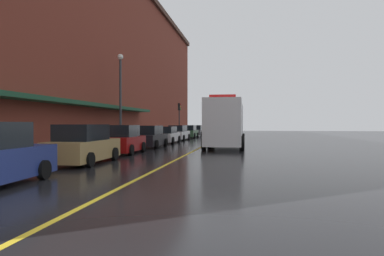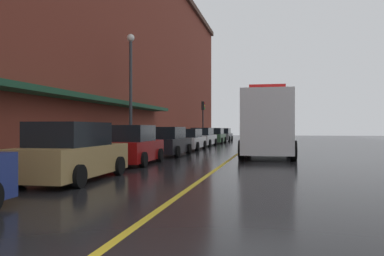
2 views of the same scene
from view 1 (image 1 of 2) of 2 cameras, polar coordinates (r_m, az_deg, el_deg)
ground_plane at (r=32.83m, az=2.74°, el=-2.48°), size 112.00×112.00×0.00m
sidewalk_left at (r=34.08m, az=-7.69°, el=-2.24°), size 2.40×70.00×0.15m
lane_center_stripe at (r=32.83m, az=2.74°, el=-2.47°), size 0.16×70.00×0.01m
brick_building_left at (r=35.89m, az=-17.57°, el=10.97°), size 10.77×64.00×16.45m
parked_car_1 at (r=17.17m, az=-16.99°, el=-2.66°), size 2.12×4.71×1.81m
parked_car_2 at (r=22.16m, az=-11.20°, el=-1.94°), size 2.25×4.26×1.75m
parked_car_3 at (r=27.42m, az=-6.83°, el=-1.47°), size 2.11×4.26×1.68m
parked_car_4 at (r=33.22m, az=-4.26°, el=-1.16°), size 2.15×4.52×1.56m
parked_car_5 at (r=38.98m, az=-2.21°, el=-0.83°), size 2.03×4.76×1.63m
parked_car_6 at (r=45.13m, az=-0.51°, el=-0.62°), size 2.05×4.57×1.61m
parked_car_7 at (r=51.24m, az=0.71°, el=-0.47°), size 2.02×4.52×1.58m
box_truck at (r=27.25m, az=5.38°, el=0.65°), size 2.91×8.64×3.79m
parking_meter_0 at (r=40.84m, az=-3.60°, el=-0.35°), size 0.14×0.18×1.33m
parking_meter_1 at (r=35.02m, az=-5.76°, el=-0.54°), size 0.14×0.18×1.33m
parking_meter_2 at (r=37.19m, az=-4.87°, el=-0.46°), size 0.14×0.18×1.33m
parking_meter_3 at (r=31.56m, az=-7.44°, el=-0.69°), size 0.14×0.18×1.33m
street_lamp_left at (r=27.48m, az=-11.43°, el=6.06°), size 0.44×0.44×6.94m
traffic_light_near at (r=46.05m, az=-2.06°, el=2.38°), size 0.38×0.36×4.30m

